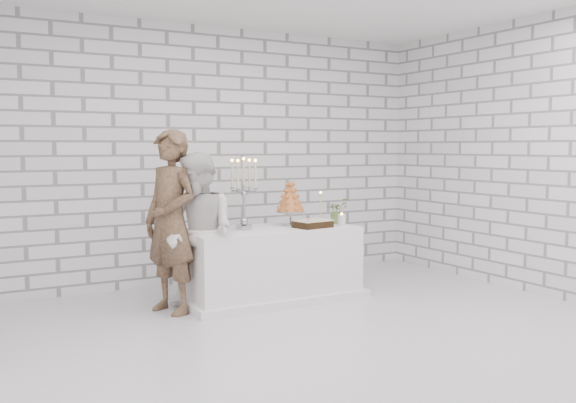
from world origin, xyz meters
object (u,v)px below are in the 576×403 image
object	(u,v)px
bride	(200,234)
candelabra	(244,194)
groom	(171,222)
croquembouche	(290,203)
cake_table	(271,264)

from	to	relation	value
bride	candelabra	world-z (taller)	bride
groom	croquembouche	bearing A→B (deg)	74.06
groom	bride	size ratio (longest dim) A/B	1.14
groom	bride	bearing A→B (deg)	29.53
bride	candelabra	xyz separation A→B (m)	(0.57, 0.23, 0.35)
candelabra	croquembouche	world-z (taller)	candelabra
cake_table	groom	distance (m)	1.20
cake_table	croquembouche	world-z (taller)	croquembouche
croquembouche	cake_table	bearing A→B (deg)	-159.06
cake_table	candelabra	world-z (taller)	candelabra
bride	candelabra	size ratio (longest dim) A/B	2.08
bride	groom	bearing A→B (deg)	-152.46
groom	bride	distance (m)	0.31
cake_table	candelabra	distance (m)	0.80
groom	bride	world-z (taller)	groom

